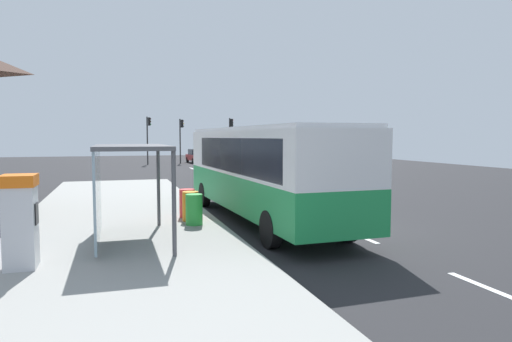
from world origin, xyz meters
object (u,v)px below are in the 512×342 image
Objects in this scene: traffic_light_near_side at (231,133)px; recycling_bin_orange at (190,206)px; ticket_machine at (20,221)px; traffic_light_median at (181,134)px; sedan_near at (197,156)px; recycling_bin_green at (194,209)px; white_van at (244,159)px; traffic_light_far_side at (148,133)px; recycling_bin_red at (187,203)px; bus_shelter at (119,168)px; bus at (262,168)px.

recycling_bin_orange is at bearing -106.18° from traffic_light_near_side.
ticket_machine reaches higher than recycling_bin_orange.
traffic_light_median is (8.80, 39.35, 2.04)m from ticket_machine.
sedan_near is 41.52m from ticket_machine.
recycling_bin_orange is at bearing 90.00° from recycling_bin_green.
recycling_bin_orange is at bearing -111.45° from white_van.
traffic_light_far_side reaches higher than ticket_machine.
sedan_near reaches higher than recycling_bin_red.
sedan_near is at bearing 79.52° from recycling_bin_red.
traffic_light_median is (4.60, 35.74, 2.55)m from recycling_bin_green.
recycling_bin_orange is 3.56m from bus_shelter.
traffic_light_far_side is (1.10, 34.24, 2.65)m from recycling_bin_orange.
white_van is 1.08× the size of traffic_light_median.
recycling_bin_red is 0.24× the size of bus_shelter.
recycling_bin_orange is (0.00, 0.70, 0.00)m from recycling_bin_green.
ticket_machine is at bearing -117.23° from white_van.
bus is at bearing -87.67° from traffic_light_far_side.
traffic_light_near_side reaches higher than traffic_light_median.
white_van reaches higher than ticket_machine.
traffic_light_near_side is at bearing -17.42° from traffic_light_median.
sedan_near reaches higher than recycling_bin_green.
white_van is at bearing 69.36° from recycling_bin_green.
bus_shelter is (-2.21, -3.09, 1.44)m from recycling_bin_red.
ticket_machine is at bearing -134.27° from recycling_bin_orange.
traffic_light_median is at bearing 86.53° from bus.
sedan_near is at bearing 79.91° from recycling_bin_green.
recycling_bin_orange is 0.70m from recycling_bin_red.
ticket_machine is at bearing -139.33° from recycling_bin_green.
recycling_bin_green and recycling_bin_orange have the same top height.
traffic_light_far_side is (-5.30, 17.96, 1.96)m from white_van.
recycling_bin_red is at bearing -97.63° from traffic_light_median.
traffic_light_median reaches higher than recycling_bin_red.
sedan_near is (4.01, 35.63, -1.05)m from bus.
traffic_light_median is (-1.89, -0.77, 2.42)m from sedan_near.
sedan_near is 2.31× the size of ticket_machine.
bus_shelter is at bearing -95.17° from traffic_light_far_side.
traffic_light_median reaches higher than sedan_near.
bus is 35.87m from sedan_near.
bus_shelter reaches higher than recycling_bin_orange.
sedan_near is 35.71m from recycling_bin_red.
sedan_near is 36.40m from recycling_bin_orange.
traffic_light_far_side is at bearing 88.16° from recycling_bin_orange.
recycling_bin_red is 33.66m from traffic_light_far_side.
recycling_bin_green is 0.70m from recycling_bin_orange.
bus reaches higher than white_van.
recycling_bin_orange is at bearing -97.48° from traffic_light_median.
ticket_machine is 40.28m from traffic_light_near_side.
recycling_bin_red is at bearing 90.00° from recycling_bin_orange.
traffic_light_near_side reaches higher than recycling_bin_green.
traffic_light_far_side reaches higher than traffic_light_near_side.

